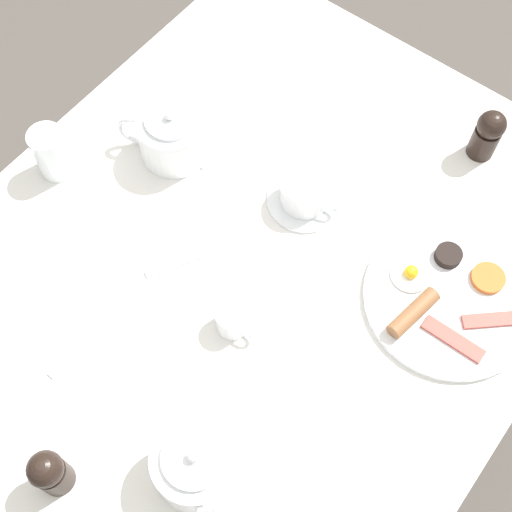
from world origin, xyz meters
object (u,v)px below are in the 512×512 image
(salt_grinder, at_px, (50,473))
(knife_by_plate, at_px, (91,330))
(teapot_near, at_px, (172,136))
(pepper_grinder, at_px, (488,134))
(teacup_with_saucer_left, at_px, (305,193))
(creamer_jug, at_px, (233,320))
(fork_by_plate, at_px, (192,257))
(teapot_far, at_px, (196,465))
(water_glass_tall, at_px, (51,153))
(breakfast_plate, at_px, (447,298))

(salt_grinder, distance_m, knife_by_plate, 0.25)
(teapot_near, distance_m, pepper_grinder, 0.58)
(teacup_with_saucer_left, height_order, salt_grinder, salt_grinder)
(creamer_jug, xyz_separation_m, fork_by_plate, (-0.14, 0.05, -0.02))
(creamer_jug, bearing_deg, teapot_far, -63.97)
(water_glass_tall, relative_size, creamer_jug, 1.33)
(teapot_near, distance_m, creamer_jug, 0.38)
(teacup_with_saucer_left, height_order, pepper_grinder, pepper_grinder)
(teapot_near, bearing_deg, knife_by_plate, -96.65)
(breakfast_plate, xyz_separation_m, teapot_far, (-0.15, -0.48, 0.04))
(fork_by_plate, bearing_deg, teapot_far, -48.24)
(teacup_with_saucer_left, bearing_deg, pepper_grinder, 56.19)
(breakfast_plate, bearing_deg, knife_by_plate, -136.65)
(water_glass_tall, height_order, creamer_jug, water_glass_tall)
(water_glass_tall, height_order, pepper_grinder, pepper_grinder)
(teacup_with_saucer_left, relative_size, creamer_jug, 1.79)
(fork_by_plate, bearing_deg, teacup_with_saucer_left, 68.07)
(pepper_grinder, distance_m, fork_by_plate, 0.59)
(teacup_with_saucer_left, height_order, fork_by_plate, teacup_with_saucer_left)
(breakfast_plate, height_order, salt_grinder, salt_grinder)
(pepper_grinder, relative_size, knife_by_plate, 0.55)
(knife_by_plate, bearing_deg, teacup_with_saucer_left, 72.82)
(breakfast_plate, xyz_separation_m, teapot_near, (-0.57, -0.05, 0.04))
(salt_grinder, distance_m, fork_by_plate, 0.43)
(teapot_near, xyz_separation_m, creamer_jug, (0.31, -0.21, -0.02))
(breakfast_plate, relative_size, teapot_far, 1.77)
(salt_grinder, bearing_deg, teapot_near, 114.63)
(teacup_with_saucer_left, distance_m, knife_by_plate, 0.45)
(salt_grinder, relative_size, knife_by_plate, 0.55)
(teapot_far, relative_size, teacup_with_saucer_left, 1.19)
(breakfast_plate, height_order, teapot_far, teapot_far)
(teapot_far, height_order, creamer_jug, teapot_far)
(teapot_far, xyz_separation_m, knife_by_plate, (-0.29, 0.07, -0.05))
(creamer_jug, relative_size, salt_grinder, 0.71)
(teacup_with_saucer_left, relative_size, fork_by_plate, 0.88)
(teacup_with_saucer_left, bearing_deg, creamer_jug, -79.45)
(pepper_grinder, bearing_deg, water_glass_tall, -139.25)
(breakfast_plate, distance_m, teacup_with_saucer_left, 0.31)
(water_glass_tall, bearing_deg, fork_by_plate, 1.95)
(breakfast_plate, bearing_deg, pepper_grinder, 109.87)
(teapot_far, relative_size, water_glass_tall, 1.60)
(creamer_jug, relative_size, pepper_grinder, 0.71)
(water_glass_tall, bearing_deg, breakfast_plate, 16.85)
(teapot_far, bearing_deg, breakfast_plate, -64.37)
(teapot_far, distance_m, creamer_jug, 0.25)
(teapot_near, relative_size, water_glass_tall, 1.90)
(water_glass_tall, relative_size, salt_grinder, 0.95)
(teapot_far, xyz_separation_m, creamer_jug, (-0.11, 0.22, -0.02))
(teacup_with_saucer_left, distance_m, water_glass_tall, 0.47)
(creamer_jug, bearing_deg, water_glass_tall, 174.53)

